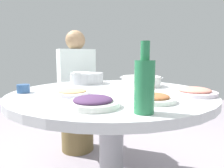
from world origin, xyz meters
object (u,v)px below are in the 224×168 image
object	(u,v)px
dish_shrimp	(194,92)
diner_left	(76,76)
dish_eggplant	(93,102)
round_dining_table	(111,112)
green_bottle	(144,85)
soup_bowl	(141,81)
dish_stirfry	(154,98)
tea_cup_far	(151,79)
dish_noodles	(73,92)
rice_bowl	(87,78)
stool_for_diner_left	(77,128)
tea_cup_near	(23,89)

from	to	relation	value
dish_shrimp	diner_left	distance (m)	1.20
dish_eggplant	diner_left	xyz separation A→B (m)	(-0.81, -0.86, 0.00)
round_dining_table	green_bottle	world-z (taller)	green_bottle
soup_bowl	green_bottle	distance (m)	0.73
dish_stirfry	tea_cup_far	distance (m)	0.76
round_dining_table	dish_noodles	distance (m)	0.29
round_dining_table	dish_shrimp	xyz separation A→B (m)	(-0.16, 0.46, 0.15)
dish_noodles	dish_stirfry	size ratio (longest dim) A/B	1.02
dish_noodles	green_bottle	distance (m)	0.52
rice_bowl	soup_bowl	xyz separation A→B (m)	(-0.10, 0.43, -0.01)
round_dining_table	green_bottle	xyz separation A→B (m)	(0.34, 0.37, 0.24)
round_dining_table	soup_bowl	size ratio (longest dim) A/B	4.19
rice_bowl	dish_stirfry	size ratio (longest dim) A/B	1.30
dish_eggplant	diner_left	distance (m)	1.18
dish_shrimp	stool_for_diner_left	size ratio (longest dim) A/B	0.55
soup_bowl	dish_shrimp	size ratio (longest dim) A/B	1.19
tea_cup_far	diner_left	bearing A→B (deg)	-81.17
dish_eggplant	tea_cup_far	bearing A→B (deg)	-172.62
round_dining_table	diner_left	size ratio (longest dim) A/B	1.61
tea_cup_far	stool_for_diner_left	size ratio (longest dim) A/B	0.17
green_bottle	stool_for_diner_left	bearing A→B (deg)	-125.94
tea_cup_near	diner_left	bearing A→B (deg)	-159.09
tea_cup_far	stool_for_diner_left	world-z (taller)	tea_cup_far
soup_bowl	dish_stirfry	size ratio (longest dim) A/B	1.42
dish_shrimp	dish_eggplant	bearing A→B (deg)	-30.31
soup_bowl	diner_left	world-z (taller)	diner_left
stool_for_diner_left	green_bottle	bearing A→B (deg)	54.06
dish_shrimp	soup_bowl	bearing A→B (deg)	-110.77
tea_cup_near	diner_left	distance (m)	0.83
dish_noodles	rice_bowl	bearing A→B (deg)	-148.91
dish_eggplant	dish_stirfry	xyz separation A→B (m)	(-0.23, 0.19, -0.00)
dish_noodles	round_dining_table	bearing A→B (deg)	151.27
tea_cup_near	stool_for_diner_left	world-z (taller)	tea_cup_near
rice_bowl	dish_eggplant	distance (m)	0.78
dish_shrimp	tea_cup_near	distance (m)	1.00
stool_for_diner_left	tea_cup_near	bearing A→B (deg)	20.91
tea_cup_near	stool_for_diner_left	distance (m)	0.99
tea_cup_far	dish_shrimp	bearing A→B (deg)	46.94
soup_bowl	dish_stirfry	world-z (taller)	soup_bowl
rice_bowl	stool_for_diner_left	size ratio (longest dim) A/B	0.60
tea_cup_near	dish_eggplant	bearing A→B (deg)	85.78
dish_stirfry	tea_cup_near	distance (m)	0.77
green_bottle	tea_cup_far	bearing A→B (deg)	-158.99
tea_cup_near	diner_left	world-z (taller)	diner_left
rice_bowl	green_bottle	world-z (taller)	green_bottle
dish_stirfry	tea_cup_near	bearing A→B (deg)	-75.56
soup_bowl	green_bottle	world-z (taller)	green_bottle
round_dining_table	dish_eggplant	world-z (taller)	dish_eggplant
dish_noodles	dish_stirfry	bearing A→B (deg)	100.15
green_bottle	dish_eggplant	bearing A→B (deg)	-82.74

